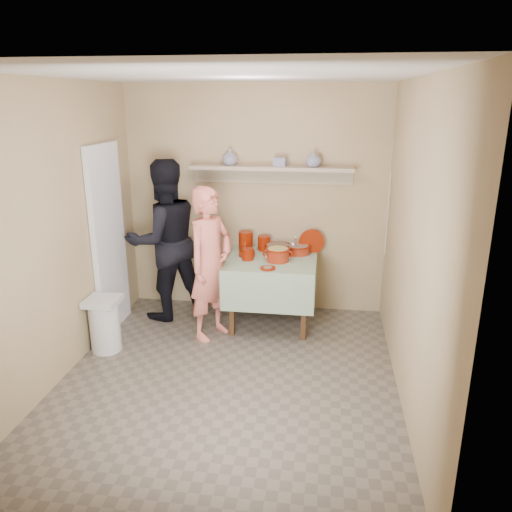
% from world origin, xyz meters
% --- Properties ---
extents(ground, '(3.50, 3.50, 0.00)m').
position_xyz_m(ground, '(0.00, 0.00, 0.00)').
color(ground, '#61584C').
rests_on(ground, ground).
extents(tile_panel, '(0.06, 0.70, 2.00)m').
position_xyz_m(tile_panel, '(-1.46, 0.95, 1.00)').
color(tile_panel, silver).
rests_on(tile_panel, ground).
extents(plate_stack_a, '(0.16, 0.16, 0.22)m').
position_xyz_m(plate_stack_a, '(-0.08, 1.56, 0.87)').
color(plate_stack_a, '#651204').
rests_on(plate_stack_a, serving_table).
extents(plate_stack_b, '(0.14, 0.14, 0.17)m').
position_xyz_m(plate_stack_b, '(0.12, 1.58, 0.84)').
color(plate_stack_b, '#651204').
rests_on(plate_stack_b, serving_table).
extents(bowl_stack, '(0.13, 0.13, 0.13)m').
position_xyz_m(bowl_stack, '(-0.00, 1.20, 0.83)').
color(bowl_stack, '#651204').
rests_on(bowl_stack, serving_table).
extents(empty_bowl, '(0.18, 0.18, 0.05)m').
position_xyz_m(empty_bowl, '(-0.03, 1.33, 0.79)').
color(empty_bowl, '#651204').
rests_on(empty_bowl, serving_table).
extents(propped_lid, '(0.30, 0.13, 0.29)m').
position_xyz_m(propped_lid, '(0.67, 1.58, 0.88)').
color(propped_lid, '#651204').
rests_on(propped_lid, serving_table).
extents(vase_right, '(0.18, 0.18, 0.18)m').
position_xyz_m(vase_right, '(0.66, 1.61, 1.81)').
color(vase_right, navy).
rests_on(vase_right, wall_shelf).
extents(vase_left, '(0.20, 0.20, 0.18)m').
position_xyz_m(vase_left, '(-0.27, 1.63, 1.81)').
color(vase_left, navy).
rests_on(vase_left, wall_shelf).
extents(ceramic_box, '(0.15, 0.12, 0.10)m').
position_xyz_m(ceramic_box, '(0.30, 1.61, 1.77)').
color(ceramic_box, navy).
rests_on(ceramic_box, wall_shelf).
extents(person_cook, '(0.62, 0.70, 1.61)m').
position_xyz_m(person_cook, '(-0.34, 0.87, 0.80)').
color(person_cook, '#D76C5D').
rests_on(person_cook, ground).
extents(person_helper, '(1.12, 1.09, 1.81)m').
position_xyz_m(person_helper, '(-0.97, 1.31, 0.91)').
color(person_helper, black).
rests_on(person_helper, ground).
extents(room_shell, '(3.04, 3.54, 2.62)m').
position_xyz_m(room_shell, '(0.00, 0.00, 1.61)').
color(room_shell, tan).
rests_on(room_shell, ground).
extents(serving_table, '(0.97, 0.97, 0.76)m').
position_xyz_m(serving_table, '(0.25, 1.28, 0.64)').
color(serving_table, '#4C2D16').
rests_on(serving_table, ground).
extents(cazuela_meat_a, '(0.30, 0.30, 0.10)m').
position_xyz_m(cazuela_meat_a, '(0.29, 1.49, 0.82)').
color(cazuela_meat_a, maroon).
rests_on(cazuela_meat_a, serving_table).
extents(cazuela_meat_b, '(0.28, 0.28, 0.10)m').
position_xyz_m(cazuela_meat_b, '(0.52, 1.50, 0.82)').
color(cazuela_meat_b, maroon).
rests_on(cazuela_meat_b, serving_table).
extents(ladle, '(0.08, 0.26, 0.19)m').
position_xyz_m(ladle, '(0.47, 1.49, 0.87)').
color(ladle, silver).
rests_on(ladle, cazuela_meat_b).
extents(cazuela_rice, '(0.33, 0.25, 0.14)m').
position_xyz_m(cazuela_rice, '(0.32, 1.20, 0.85)').
color(cazuela_rice, maroon).
rests_on(cazuela_rice, serving_table).
extents(front_plate, '(0.16, 0.16, 0.03)m').
position_xyz_m(front_plate, '(0.25, 0.92, 0.77)').
color(front_plate, '#651204').
rests_on(front_plate, serving_table).
extents(wall_shelf, '(1.80, 0.25, 0.21)m').
position_xyz_m(wall_shelf, '(0.20, 1.65, 1.67)').
color(wall_shelf, tan).
rests_on(wall_shelf, room_shell).
extents(trash_bin, '(0.32, 0.32, 0.56)m').
position_xyz_m(trash_bin, '(-1.33, 0.40, 0.28)').
color(trash_bin, silver).
rests_on(trash_bin, ground).
extents(electrical_cord, '(0.01, 0.05, 0.90)m').
position_xyz_m(electrical_cord, '(1.47, 1.48, 1.25)').
color(electrical_cord, silver).
rests_on(electrical_cord, wall_shelf).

